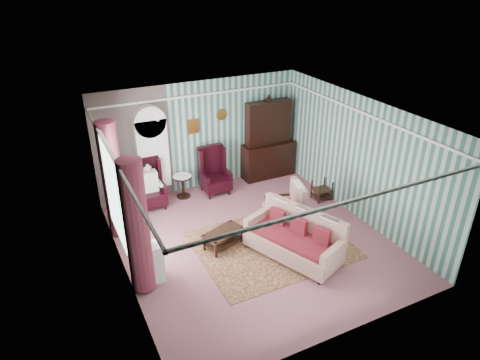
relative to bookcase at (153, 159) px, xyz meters
name	(u,v)px	position (x,y,z in m)	size (l,w,h in m)	color
floor	(253,241)	(1.35, -2.84, -1.12)	(6.00, 6.00, 0.00)	#854D5B
room_shell	(223,160)	(0.73, -2.66, 0.89)	(5.53, 6.02, 2.91)	#37655B
bookcase	(153,159)	(0.00, 0.00, 0.00)	(0.80, 0.28, 2.24)	silver
dresser_hutch	(269,137)	(3.25, -0.12, 0.06)	(1.50, 0.56, 2.36)	black
wingback_left	(149,185)	(-0.25, -0.39, -0.50)	(0.76, 0.80, 1.25)	black
wingback_right	(215,171)	(1.50, -0.39, -0.50)	(0.76, 0.80, 1.25)	black
seated_woman	(150,186)	(-0.25, -0.39, -0.53)	(0.44, 0.40, 1.18)	white
round_side_table	(183,186)	(0.65, -0.24, -0.82)	(0.50, 0.50, 0.60)	black
nest_table	(322,190)	(3.82, -1.94, -0.85)	(0.45, 0.38, 0.54)	black
plant_stand	(148,264)	(-1.05, -3.14, -0.72)	(0.55, 0.35, 0.80)	silver
rug	(271,244)	(1.65, -3.14, -1.11)	(3.20, 2.60, 0.01)	#54201C
sofa	(293,238)	(1.84, -3.68, -0.67)	(2.02, 1.02, 0.91)	#B8A78F
floral_armchair	(284,206)	(2.26, -2.60, -0.57)	(0.88, 0.89, 1.09)	beige
coffee_table	(223,239)	(0.69, -2.72, -0.93)	(0.90, 0.46, 0.37)	black
potted_plant_a	(140,240)	(-1.16, -3.20, -0.09)	(0.41, 0.35, 0.45)	#24591C
potted_plant_b	(145,232)	(-1.02, -3.02, -0.07)	(0.27, 0.22, 0.50)	#275219
potted_plant_c	(142,238)	(-1.09, -3.11, -0.14)	(0.20, 0.20, 0.37)	#28581B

